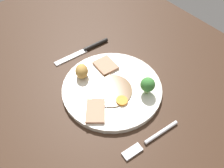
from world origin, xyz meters
The scene contains 10 objects.
dining_table centered at (0.00, 0.00, 1.80)cm, with size 120.00×84.00×3.60cm, color #382316.
dinner_plate centered at (-1.72, 2.51, 4.30)cm, with size 26.04×26.04×1.40cm, color silver.
gravy_pool centered at (-2.66, 3.51, 5.15)cm, with size 10.76×10.76×0.30cm, color #563819.
meat_slice_main centered at (5.25, -0.52, 5.40)cm, with size 6.08×5.01×0.80cm, color tan.
meat_slice_under centered at (-5.62, 10.42, 5.40)cm, with size 6.71×4.41×0.80cm, color tan.
roast_potato_left centered at (6.07, 6.69, 6.89)cm, with size 4.21×3.37×3.78cm, color #BC8C42.
carrot_coin_front centered at (-7.06, 3.50, 5.33)cm, with size 2.89×2.89×0.66cm, color orange.
broccoli_floret centered at (-8.47, -3.41, 7.80)cm, with size 3.66×3.66×4.73cm.
fork centered at (-18.50, 4.69, 3.99)cm, with size 2.30×15.31×0.90cm.
knife centered at (15.61, -0.89, 4.05)cm, with size 1.83×18.52×1.20cm.
Camera 1 is at (-32.59, 25.86, 51.23)cm, focal length 37.14 mm.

